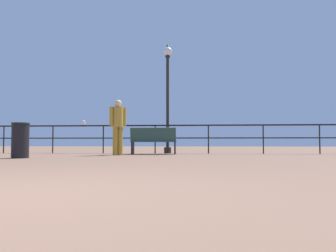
{
  "coord_description": "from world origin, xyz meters",
  "views": [
    {
      "loc": [
        1.5,
        -2.44,
        0.4
      ],
      "look_at": [
        0.51,
        8.92,
        0.96
      ],
      "focal_mm": 35.34,
      "sensor_mm": 36.0,
      "label": 1
    }
  ],
  "objects_px": {
    "bench_near_left": "(154,140)",
    "trash_bin": "(20,140)",
    "person_by_bench": "(118,123)",
    "seagull_on_rail": "(84,123)",
    "lamppost_center": "(168,88)"
  },
  "relations": [
    {
      "from": "bench_near_left",
      "to": "trash_bin",
      "type": "bearing_deg",
      "value": -135.78
    },
    {
      "from": "bench_near_left",
      "to": "person_by_bench",
      "type": "xyz_separation_m",
      "value": [
        -1.02,
        -0.84,
        0.51
      ]
    },
    {
      "from": "person_by_bench",
      "to": "trash_bin",
      "type": "xyz_separation_m",
      "value": [
        -2.01,
        -2.11,
        -0.55
      ]
    },
    {
      "from": "person_by_bench",
      "to": "trash_bin",
      "type": "height_order",
      "value": "person_by_bench"
    },
    {
      "from": "bench_near_left",
      "to": "seagull_on_rail",
      "type": "xyz_separation_m",
      "value": [
        -2.7,
        0.84,
        0.63
      ]
    },
    {
      "from": "seagull_on_rail",
      "to": "bench_near_left",
      "type": "bearing_deg",
      "value": -17.17
    },
    {
      "from": "seagull_on_rail",
      "to": "trash_bin",
      "type": "distance_m",
      "value": 3.86
    },
    {
      "from": "trash_bin",
      "to": "bench_near_left",
      "type": "bearing_deg",
      "value": 44.22
    },
    {
      "from": "trash_bin",
      "to": "lamppost_center",
      "type": "bearing_deg",
      "value": 49.4
    },
    {
      "from": "bench_near_left",
      "to": "lamppost_center",
      "type": "height_order",
      "value": "lamppost_center"
    },
    {
      "from": "person_by_bench",
      "to": "seagull_on_rail",
      "type": "bearing_deg",
      "value": 135.24
    },
    {
      "from": "lamppost_center",
      "to": "seagull_on_rail",
      "type": "bearing_deg",
      "value": -176.32
    },
    {
      "from": "bench_near_left",
      "to": "trash_bin",
      "type": "distance_m",
      "value": 4.23
    },
    {
      "from": "trash_bin",
      "to": "person_by_bench",
      "type": "bearing_deg",
      "value": 46.39
    },
    {
      "from": "lamppost_center",
      "to": "person_by_bench",
      "type": "bearing_deg",
      "value": -126.85
    }
  ]
}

